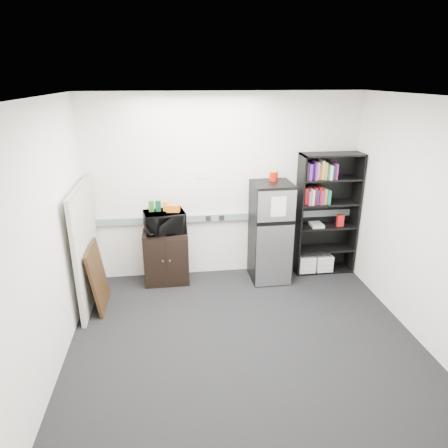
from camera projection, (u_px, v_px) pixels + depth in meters
name	position (u px, v px, depth m)	size (l,w,h in m)	color
floor	(244.00, 337.00, 4.68)	(4.00, 4.00, 0.00)	black
wall_back	(224.00, 188.00, 5.84)	(4.00, 0.02, 2.70)	white
wall_right	(422.00, 222.00, 4.46)	(0.02, 3.50, 2.70)	white
wall_left	(49.00, 240.00, 3.97)	(0.02, 3.50, 2.70)	white
ceiling	(249.00, 97.00, 3.75)	(4.00, 3.50, 0.02)	white
electrical_raceway	(225.00, 217.00, 5.97)	(3.92, 0.05, 0.10)	gray
wall_note	(200.00, 175.00, 5.72)	(0.14, 0.00, 0.10)	white
bookshelf	(325.00, 212.00, 5.99)	(0.90, 0.34, 1.85)	black
cubicle_partition	(86.00, 246.00, 5.17)	(0.06, 1.30, 1.62)	#A7A294
cabinet	(166.00, 257.00, 5.83)	(0.64, 0.43, 0.80)	black
microwave	(164.00, 222.00, 5.63)	(0.56, 0.38, 0.31)	black
snack_box_a	(151.00, 206.00, 5.56)	(0.07, 0.05, 0.15)	#225418
snack_box_b	(158.00, 206.00, 5.57)	(0.07, 0.05, 0.15)	#0C3720
snack_box_c	(166.00, 206.00, 5.58)	(0.07, 0.05, 0.14)	orange
snack_bag	(173.00, 208.00, 5.56)	(0.18, 0.10, 0.10)	#D26115
refrigerator	(271.00, 232.00, 5.83)	(0.56, 0.59, 1.48)	black
coffee_can	(274.00, 175.00, 5.66)	(0.12, 0.12, 0.17)	#AF1308
framed_poster	(98.00, 277.00, 5.19)	(0.15, 0.67, 0.86)	black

